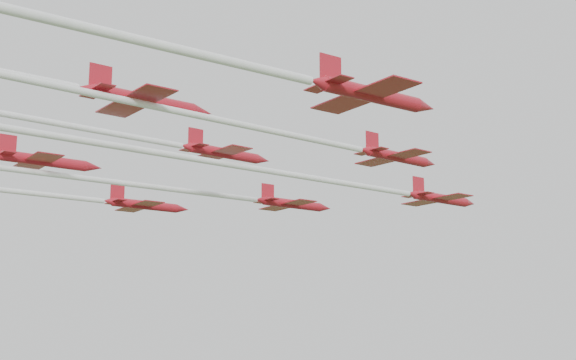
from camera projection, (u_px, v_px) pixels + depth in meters
The scene contains 6 objects.
jet_lead at pixel (332, 181), 85.13m from camera, with size 24.23×62.17×2.71m.
jet_row2_left at pixel (202, 193), 86.50m from camera, with size 20.82×48.09×2.50m.
jet_row2_right at pixel (264, 129), 68.08m from camera, with size 21.47×58.29×2.43m.
jet_row3_left at pixel (13, 191), 86.19m from camera, with size 24.40×56.17×2.55m.
jet_row3_mid at pixel (54, 123), 69.28m from camera, with size 22.56×62.30×2.48m.
jet_row3_right at pixel (179, 49), 51.80m from camera, with size 26.67×61.57×2.91m.
Camera 1 is at (50.61, -70.58, 39.87)m, focal length 50.00 mm.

